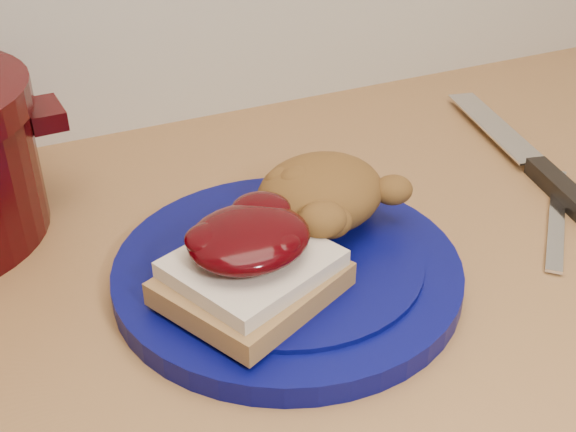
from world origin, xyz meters
name	(u,v)px	position (x,y,z in m)	size (l,w,h in m)	color
plate	(287,270)	(-0.04, 1.45, 0.91)	(0.29, 0.29, 0.02)	#05074D
sandwich	(251,262)	(-0.09, 1.42, 0.95)	(0.16, 0.15, 0.06)	olive
stuffing_mound	(320,193)	(0.01, 1.49, 0.95)	(0.12, 0.10, 0.06)	brown
chef_knife	(542,171)	(0.27, 1.50, 0.91)	(0.10, 0.31, 0.02)	black
butter_knife	(557,217)	(0.23, 1.43, 0.90)	(0.19, 0.01, 0.00)	silver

